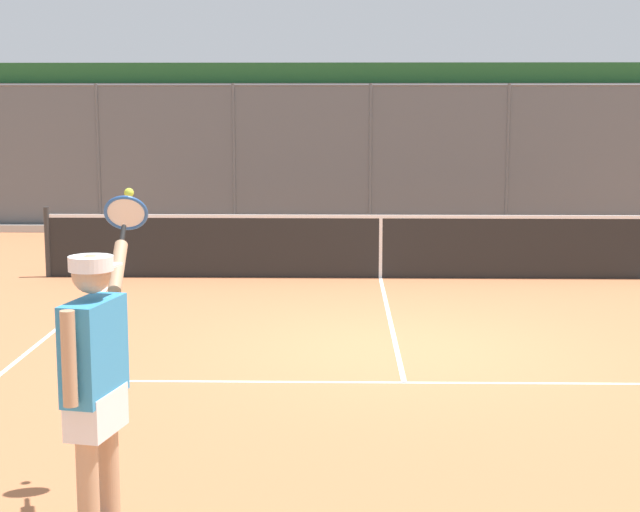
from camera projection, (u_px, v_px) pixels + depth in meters
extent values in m
plane|color=#B76B42|center=(396.00, 348.00, 10.79)|extent=(60.00, 60.00, 0.00)
cube|color=white|center=(404.00, 382.00, 9.46)|extent=(6.15, 0.05, 0.01)
cube|color=white|center=(10.00, 366.00, 10.05)|extent=(0.05, 10.36, 0.01)
cube|color=white|center=(390.00, 318.00, 12.28)|extent=(0.05, 5.70, 0.01)
cylinder|color=#565B60|center=(507.00, 158.00, 20.14)|extent=(0.07, 0.07, 3.01)
cylinder|color=#565B60|center=(370.00, 158.00, 20.20)|extent=(0.07, 0.07, 3.01)
cylinder|color=#565B60|center=(234.00, 158.00, 20.25)|extent=(0.07, 0.07, 3.01)
cylinder|color=#565B60|center=(99.00, 158.00, 20.31)|extent=(0.07, 0.07, 3.01)
cylinder|color=#565B60|center=(371.00, 85.00, 19.97)|extent=(16.64, 0.05, 0.05)
cube|color=#565B60|center=(370.00, 158.00, 20.20)|extent=(16.64, 0.02, 3.01)
cube|color=#235B2D|center=(370.00, 147.00, 20.81)|extent=(19.64, 0.90, 3.42)
cube|color=#ADADA8|center=(370.00, 229.00, 20.24)|extent=(17.64, 0.18, 0.15)
cylinder|color=#2D2D2D|center=(48.00, 242.00, 15.11)|extent=(0.09, 0.09, 1.07)
cube|color=black|center=(381.00, 248.00, 15.02)|extent=(10.03, 0.02, 0.91)
cube|color=white|center=(381.00, 217.00, 14.95)|extent=(10.03, 0.04, 0.05)
cube|color=white|center=(381.00, 248.00, 15.02)|extent=(0.05, 0.04, 0.91)
cylinder|color=tan|center=(87.00, 473.00, 5.81)|extent=(0.13, 0.13, 0.82)
cylinder|color=tan|center=(108.00, 457.00, 6.08)|extent=(0.13, 0.13, 0.82)
cube|color=white|center=(96.00, 412.00, 5.89)|extent=(0.31, 0.47, 0.26)
cube|color=#338CC6|center=(94.00, 350.00, 5.83)|extent=(0.31, 0.54, 0.59)
cylinder|color=tan|center=(69.00, 359.00, 5.53)|extent=(0.08, 0.08, 0.55)
cylinder|color=tan|center=(118.00, 267.00, 6.24)|extent=(0.11, 0.40, 0.30)
sphere|color=tan|center=(91.00, 274.00, 5.76)|extent=(0.23, 0.23, 0.23)
cylinder|color=white|center=(91.00, 263.00, 5.76)|extent=(0.31, 0.31, 0.09)
cube|color=white|center=(100.00, 266.00, 5.88)|extent=(0.23, 0.24, 0.02)
cylinder|color=black|center=(123.00, 235.00, 6.46)|extent=(0.04, 0.17, 0.13)
torus|color=#28569E|center=(126.00, 213.00, 6.62)|extent=(0.31, 0.20, 0.26)
cylinder|color=silver|center=(126.00, 213.00, 6.62)|extent=(0.26, 0.16, 0.21)
sphere|color=#C1D138|center=(129.00, 193.00, 6.78)|extent=(0.07, 0.07, 0.07)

